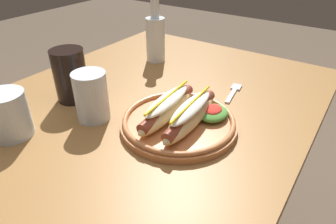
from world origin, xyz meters
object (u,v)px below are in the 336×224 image
object	(u,v)px
soda_cup	(70,75)
water_cup	(91,96)
hot_dog_plate	(180,117)
fork	(234,92)
extra_cup	(8,115)
glass_bottle	(155,36)

from	to	relation	value
soda_cup	water_cup	world-z (taller)	soda_cup
water_cup	hot_dog_plate	bearing A→B (deg)	-66.10
fork	extra_cup	world-z (taller)	extra_cup
soda_cup	extra_cup	xyz separation A→B (m)	(-0.19, -0.02, -0.02)
hot_dog_plate	water_cup	distance (m)	0.22
extra_cup	water_cup	bearing A→B (deg)	-32.62
fork	water_cup	world-z (taller)	water_cup
soda_cup	glass_bottle	xyz separation A→B (m)	(0.35, -0.02, 0.02)
fork	soda_cup	bearing A→B (deg)	119.79
soda_cup	water_cup	size ratio (longest dim) A/B	1.17
fork	hot_dog_plate	bearing A→B (deg)	162.37
hot_dog_plate	soda_cup	size ratio (longest dim) A/B	1.95
hot_dog_plate	soda_cup	xyz separation A→B (m)	(-0.05, 0.31, 0.04)
hot_dog_plate	soda_cup	world-z (taller)	soda_cup
hot_dog_plate	soda_cup	distance (m)	0.32
water_cup	glass_bottle	world-z (taller)	glass_bottle
water_cup	glass_bottle	bearing A→B (deg)	14.14
water_cup	fork	bearing A→B (deg)	-35.75
hot_dog_plate	glass_bottle	xyz separation A→B (m)	(0.30, 0.29, 0.06)
fork	extra_cup	xyz separation A→B (m)	(-0.47, 0.33, 0.05)
glass_bottle	soda_cup	bearing A→B (deg)	176.96
soda_cup	glass_bottle	size ratio (longest dim) A/B	0.62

